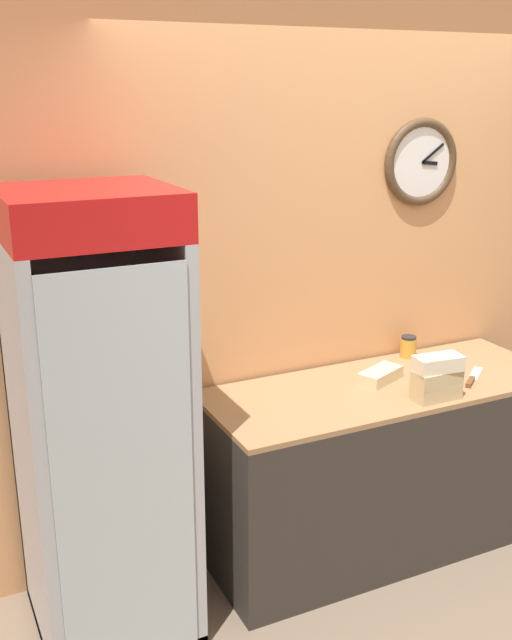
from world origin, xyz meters
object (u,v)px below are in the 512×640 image
at_px(sandwich_stack_middle, 437,378).
at_px(sandwich_stack_top, 438,363).
at_px(beverage_cooler, 96,400).
at_px(sandwich_stack_bottom, 436,392).
at_px(condiment_jar, 408,347).
at_px(chefs_knife, 472,379).
at_px(sandwich_flat_left, 380,375).

height_order(sandwich_stack_middle, sandwich_stack_top, sandwich_stack_top).
height_order(beverage_cooler, sandwich_stack_bottom, beverage_cooler).
xyz_separation_m(beverage_cooler, sandwich_stack_top, (1.50, -0.29, 0.01)).
height_order(sandwich_stack_top, condiment_jar, sandwich_stack_top).
bearing_deg(chefs_knife, beverage_cooler, 174.17).
xyz_separation_m(sandwich_stack_middle, chefs_knife, (0.30, 0.10, -0.10)).
relative_size(beverage_cooler, condiment_jar, 16.47).
xyz_separation_m(beverage_cooler, sandwich_stack_bottom, (1.50, -0.29, -0.13)).
bearing_deg(sandwich_stack_bottom, chefs_knife, 18.49).
bearing_deg(sandwich_stack_middle, sandwich_flat_left, 109.83).
bearing_deg(sandwich_stack_top, sandwich_flat_left, 109.83).
relative_size(beverage_cooler, sandwich_stack_bottom, 8.44).
xyz_separation_m(sandwich_stack_middle, condiment_jar, (0.22, 0.51, -0.05)).
xyz_separation_m(beverage_cooler, chefs_knife, (1.81, -0.18, -0.15)).
xyz_separation_m(sandwich_stack_bottom, chefs_knife, (0.30, 0.10, -0.03)).
bearing_deg(sandwich_stack_top, chefs_knife, 18.49).
bearing_deg(sandwich_stack_top, sandwich_stack_middle, 0.00).
relative_size(sandwich_stack_top, condiment_jar, 2.03).
distance_m(sandwich_stack_bottom, sandwich_stack_middle, 0.07).
bearing_deg(condiment_jar, sandwich_stack_middle, -113.60).
relative_size(sandwich_flat_left, condiment_jar, 2.32).
distance_m(beverage_cooler, chefs_knife, 1.82).
distance_m(sandwich_flat_left, condiment_jar, 0.40).
xyz_separation_m(sandwich_stack_bottom, sandwich_stack_middle, (0.00, 0.00, 0.07)).
distance_m(sandwich_stack_middle, sandwich_stack_top, 0.07).
distance_m(sandwich_stack_bottom, sandwich_stack_top, 0.14).
bearing_deg(sandwich_stack_middle, beverage_cooler, 169.21).
relative_size(sandwich_stack_top, sandwich_flat_left, 0.87).
bearing_deg(sandwich_stack_middle, chefs_knife, 18.49).
height_order(sandwich_stack_top, sandwich_flat_left, sandwich_stack_top).
relative_size(sandwich_stack_middle, chefs_knife, 0.87).
bearing_deg(sandwich_stack_top, sandwich_stack_bottom, 0.00).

